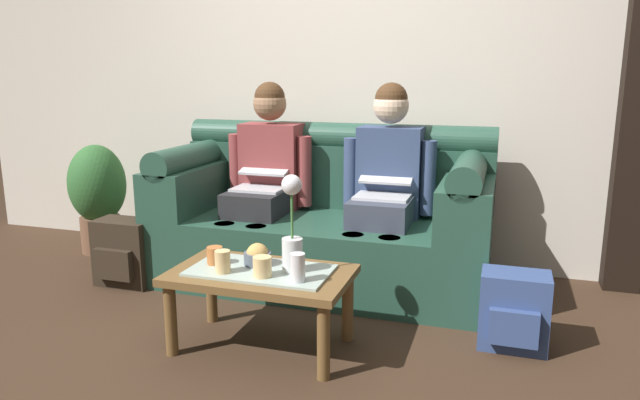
% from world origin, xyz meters
% --- Properties ---
extents(ground_plane, '(14.00, 14.00, 0.00)m').
position_xyz_m(ground_plane, '(0.00, 0.00, 0.00)').
color(ground_plane, '#382619').
extents(back_wall_patterned, '(6.00, 0.12, 2.90)m').
position_xyz_m(back_wall_patterned, '(0.00, 1.70, 1.45)').
color(back_wall_patterned, beige).
rests_on(back_wall_patterned, ground_plane).
extents(couch, '(2.00, 0.88, 0.96)m').
position_xyz_m(couch, '(0.00, 1.17, 0.38)').
color(couch, '#234738').
rests_on(couch, ground_plane).
extents(person_left, '(0.56, 0.67, 1.22)m').
position_xyz_m(person_left, '(-0.39, 1.17, 0.66)').
color(person_left, '#232326').
rests_on(person_left, ground_plane).
extents(person_right, '(0.56, 0.67, 1.22)m').
position_xyz_m(person_right, '(0.39, 1.17, 0.66)').
color(person_right, '#383D4C').
rests_on(person_right, ground_plane).
extents(coffee_table, '(0.83, 0.49, 0.39)m').
position_xyz_m(coffee_table, '(0.00, 0.18, 0.32)').
color(coffee_table, brown).
rests_on(coffee_table, ground_plane).
extents(flower_vase, '(0.09, 0.09, 0.45)m').
position_xyz_m(flower_vase, '(0.15, 0.20, 0.58)').
color(flower_vase, silver).
rests_on(flower_vase, coffee_table).
extents(snack_bowl, '(0.13, 0.13, 0.11)m').
position_xyz_m(snack_bowl, '(-0.04, 0.24, 0.43)').
color(snack_bowl, '#4C5666').
rests_on(snack_bowl, coffee_table).
extents(cup_near_left, '(0.07, 0.07, 0.10)m').
position_xyz_m(cup_near_left, '(-0.14, 0.09, 0.44)').
color(cup_near_left, '#DBB77A').
rests_on(cup_near_left, coffee_table).
extents(cup_near_right, '(0.07, 0.07, 0.08)m').
position_xyz_m(cup_near_right, '(-0.24, 0.19, 0.43)').
color(cup_near_right, '#B26633').
rests_on(cup_near_right, coffee_table).
extents(cup_far_center, '(0.07, 0.07, 0.13)m').
position_xyz_m(cup_far_center, '(0.22, 0.08, 0.45)').
color(cup_far_center, silver).
rests_on(cup_far_center, coffee_table).
extents(cup_far_left, '(0.08, 0.08, 0.09)m').
position_xyz_m(cup_far_left, '(0.05, 0.10, 0.43)').
color(cup_far_left, '#DBB77A').
rests_on(cup_far_left, coffee_table).
extents(backpack_right, '(0.31, 0.25, 0.37)m').
position_xyz_m(backpack_right, '(1.13, 0.54, 0.18)').
color(backpack_right, '#33477A').
rests_on(backpack_right, ground_plane).
extents(backpack_left, '(0.35, 0.25, 0.41)m').
position_xyz_m(backpack_left, '(-1.13, 0.71, 0.20)').
color(backpack_left, '#2D2319').
rests_on(backpack_left, ground_plane).
extents(potted_plant, '(0.40, 0.40, 0.78)m').
position_xyz_m(potted_plant, '(-1.72, 1.24, 0.43)').
color(potted_plant, brown).
rests_on(potted_plant, ground_plane).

